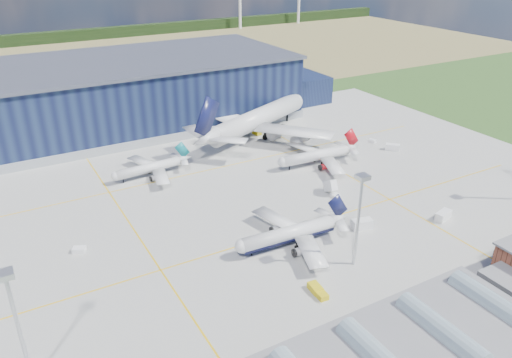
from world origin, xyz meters
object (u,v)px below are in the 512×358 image
(gse_cart_a, at_px, (372,141))
(gse_tug_c, at_px, (257,133))
(light_mast_west, at_px, (14,312))
(gse_van_c, at_px, (362,224))
(light_mast_center, at_px, (360,206))
(airliner_navy, at_px, (289,227))
(airstair, at_px, (330,189))
(gse_van_b, at_px, (393,147))
(gse_tug_a, at_px, (315,288))
(car_a, at_px, (507,264))
(airliner_regional, at_px, (148,163))
(gse_van_a, at_px, (443,215))
(hangar, at_px, (147,92))
(gse_cart_b, at_px, (79,250))
(gse_tug_b, at_px, (321,295))
(car_b, at_px, (379,321))
(airliner_widebody, at_px, (258,109))
(airliner_red, at_px, (316,150))

(gse_cart_a, height_order, gse_tug_c, gse_tug_c)
(light_mast_west, distance_m, gse_cart_a, 139.99)
(gse_van_c, bearing_deg, light_mast_center, 148.43)
(airliner_navy, relative_size, airstair, 6.40)
(gse_tug_c, distance_m, gse_van_c, 75.54)
(light_mast_center, xyz_separation_m, airliner_navy, (-8.88, 14.34, -10.14))
(gse_cart_a, height_order, gse_van_b, gse_van_b)
(gse_tug_a, xyz_separation_m, car_a, (44.18, -14.41, -0.21))
(gse_cart_a, bearing_deg, airliner_regional, 152.94)
(airliner_regional, xyz_separation_m, gse_van_b, (83.51, -21.82, -3.37))
(gse_van_a, bearing_deg, gse_tug_c, -7.32)
(gse_van_a, bearing_deg, hangar, 3.97)
(car_a, bearing_deg, light_mast_west, 80.22)
(light_mast_west, xyz_separation_m, gse_van_c, (82.22, 11.58, -14.15))
(gse_van_c, bearing_deg, gse_van_b, -36.24)
(gse_cart_b, height_order, airstair, airstair)
(light_mast_center, relative_size, gse_van_b, 4.66)
(airliner_regional, distance_m, gse_van_a, 89.11)
(gse_tug_b, xyz_separation_m, car_b, (5.17, -12.01, -0.12))
(light_mast_center, distance_m, car_a, 38.46)
(hangar, height_order, gse_van_c, hangar)
(airliner_regional, xyz_separation_m, gse_cart_b, (-28.77, -33.18, -3.85))
(hangar, relative_size, car_b, 44.33)
(light_mast_center, bearing_deg, airliner_navy, 121.76)
(light_mast_center, bearing_deg, gse_van_a, 7.28)
(airliner_widebody, distance_m, gse_tug_a, 96.40)
(gse_cart_b, bearing_deg, light_mast_west, -176.57)
(airliner_widebody, bearing_deg, car_b, -131.74)
(car_a, bearing_deg, gse_cart_b, 57.58)
(hangar, distance_m, airliner_navy, 110.66)
(gse_tug_a, height_order, gse_cart_b, gse_tug_a)
(airliner_widebody, distance_m, car_b, 108.24)
(gse_van_c, bearing_deg, airliner_regional, 48.00)
(airliner_red, bearing_deg, airliner_widebody, -81.56)
(gse_van_b, bearing_deg, car_b, -178.52)
(airliner_navy, relative_size, gse_tug_c, 9.27)
(gse_cart_a, height_order, car_b, gse_cart_a)
(gse_tug_a, distance_m, gse_van_c, 29.97)
(light_mast_center, distance_m, car_b, 24.90)
(airliner_regional, bearing_deg, gse_tug_a, 94.92)
(airliner_navy, xyz_separation_m, car_a, (39.43, -32.34, -4.76))
(gse_van_a, height_order, car_a, gse_van_a)
(airliner_widebody, xyz_separation_m, gse_tug_c, (0.23, 1.31, -10.11))
(gse_tug_b, bearing_deg, airliner_red, 58.79)
(gse_van_b, bearing_deg, airstair, 158.57)
(gse_cart_a, relative_size, gse_van_b, 0.53)
(gse_van_b, bearing_deg, gse_cart_a, 52.84)
(airliner_red, xyz_separation_m, gse_van_b, (31.89, -3.03, -4.10))
(hangar, height_order, airliner_navy, hangar)
(gse_tug_c, bearing_deg, car_a, -94.82)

